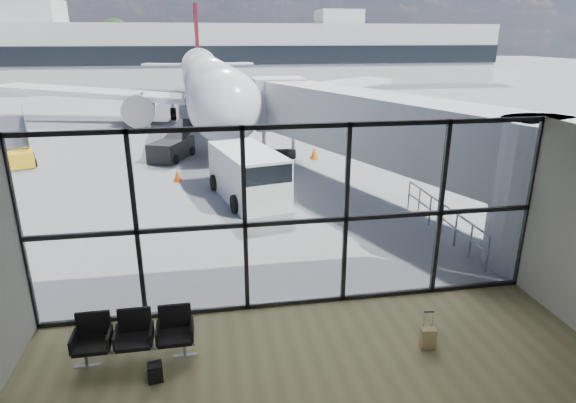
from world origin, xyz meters
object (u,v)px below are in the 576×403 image
object	(u,v)px
backpack	(155,373)
belt_loader	(172,148)
service_van	(249,174)
seating_row	(135,333)
airliner	(207,80)
mobile_stairs	(16,154)
suitcase	(428,339)

from	to	relation	value
backpack	belt_loader	xyz separation A→B (m)	(-0.61, 18.35, 0.40)
backpack	service_van	xyz separation A→B (m)	(2.83, 10.75, 0.83)
backpack	belt_loader	bearing A→B (deg)	83.99
service_van	belt_loader	distance (m)	8.35
seating_row	service_van	world-z (taller)	service_van
airliner	mobile_stairs	bearing A→B (deg)	-127.32
backpack	service_van	distance (m)	11.15
seating_row	airliner	bearing A→B (deg)	86.27
backpack	service_van	bearing A→B (deg)	67.33
belt_loader	mobile_stairs	world-z (taller)	mobile_stairs
service_van	mobile_stairs	distance (m)	13.70
suitcase	belt_loader	world-z (taller)	belt_loader
belt_loader	seating_row	bearing A→B (deg)	-65.67
suitcase	service_van	world-z (taller)	service_van
service_van	mobile_stairs	world-z (taller)	mobile_stairs
service_van	mobile_stairs	xyz separation A→B (m)	(-11.36, 7.65, -0.50)
seating_row	suitcase	distance (m)	6.10
suitcase	airliner	bearing A→B (deg)	105.41
seating_row	suitcase	size ratio (longest dim) A/B	2.77
backpack	airliner	world-z (taller)	airliner
seating_row	belt_loader	xyz separation A→B (m)	(-0.17, 17.50, 0.02)
seating_row	airliner	distance (m)	32.14
suitcase	seating_row	bearing A→B (deg)	-178.98
mobile_stairs	belt_loader	bearing A→B (deg)	-20.56
seating_row	mobile_stairs	xyz separation A→B (m)	(-8.08, 17.56, -0.04)
seating_row	suitcase	xyz separation A→B (m)	(6.04, -0.78, -0.32)
seating_row	belt_loader	world-z (taller)	belt_loader
backpack	suitcase	size ratio (longest dim) A/B	0.49
suitcase	belt_loader	distance (m)	19.31
airliner	belt_loader	distance (m)	14.84
airliner	mobile_stairs	distance (m)	17.76
backpack	airliner	size ratio (longest dim) A/B	0.01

